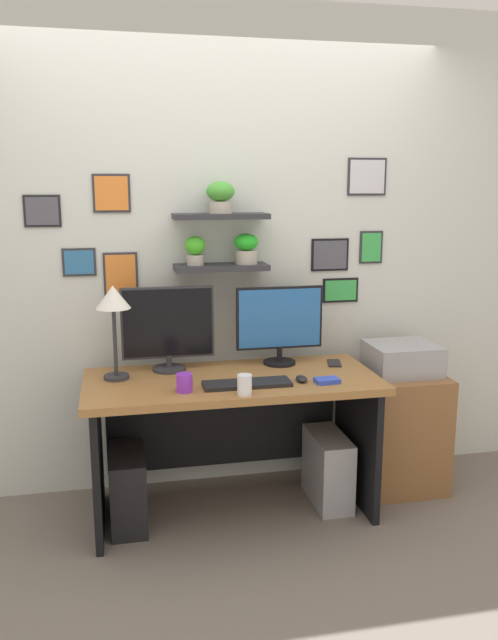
# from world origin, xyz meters

# --- Properties ---
(ground_plane) EXTENTS (8.00, 8.00, 0.00)m
(ground_plane) POSITION_xyz_m (0.00, 0.00, 0.00)
(ground_plane) COLOR #70665B
(back_wall_assembly) EXTENTS (4.40, 0.24, 2.70)m
(back_wall_assembly) POSITION_xyz_m (0.00, 0.44, 1.35)
(back_wall_assembly) COLOR silver
(back_wall_assembly) RESTS_ON ground
(desk) EXTENTS (1.52, 0.68, 0.75)m
(desk) POSITION_xyz_m (0.00, 0.05, 0.54)
(desk) COLOR #9E6B38
(desk) RESTS_ON ground
(monitor_left) EXTENTS (0.50, 0.18, 0.45)m
(monitor_left) POSITION_xyz_m (-0.31, 0.22, 0.99)
(monitor_left) COLOR #2D2D33
(monitor_left) RESTS_ON desk
(monitor_right) EXTENTS (0.49, 0.18, 0.43)m
(monitor_right) POSITION_xyz_m (0.31, 0.22, 0.98)
(monitor_right) COLOR black
(monitor_right) RESTS_ON desk
(keyboard) EXTENTS (0.44, 0.14, 0.02)m
(keyboard) POSITION_xyz_m (0.05, -0.14, 0.76)
(keyboard) COLOR black
(keyboard) RESTS_ON desk
(computer_mouse) EXTENTS (0.06, 0.09, 0.03)m
(computer_mouse) POSITION_xyz_m (0.33, -0.14, 0.77)
(computer_mouse) COLOR black
(computer_mouse) RESTS_ON desk
(desk_lamp) EXTENTS (0.18, 0.18, 0.49)m
(desk_lamp) POSITION_xyz_m (-0.59, 0.11, 1.14)
(desk_lamp) COLOR #2D2D33
(desk_lamp) RESTS_ON desk
(cell_phone) EXTENTS (0.10, 0.15, 0.01)m
(cell_phone) POSITION_xyz_m (0.61, 0.14, 0.76)
(cell_phone) COLOR black
(cell_phone) RESTS_ON desk
(coffee_mug) EXTENTS (0.08, 0.08, 0.09)m
(coffee_mug) POSITION_xyz_m (-0.27, -0.18, 0.80)
(coffee_mug) COLOR purple
(coffee_mug) RESTS_ON desk
(pen_cup) EXTENTS (0.07, 0.07, 0.10)m
(pen_cup) POSITION_xyz_m (0.01, -0.28, 0.80)
(pen_cup) COLOR white
(pen_cup) RESTS_ON desk
(scissors_tray) EXTENTS (0.12, 0.09, 0.02)m
(scissors_tray) POSITION_xyz_m (0.45, -0.18, 0.76)
(scissors_tray) COLOR blue
(scissors_tray) RESTS_ON desk
(drawer_cabinet) EXTENTS (0.44, 0.50, 0.68)m
(drawer_cabinet) POSITION_xyz_m (1.01, 0.14, 0.34)
(drawer_cabinet) COLOR brown
(drawer_cabinet) RESTS_ON ground
(printer) EXTENTS (0.38, 0.34, 0.17)m
(printer) POSITION_xyz_m (1.01, 0.14, 0.76)
(printer) COLOR #9E9EA3
(printer) RESTS_ON drawer_cabinet
(computer_tower_left) EXTENTS (0.18, 0.40, 0.39)m
(computer_tower_left) POSITION_xyz_m (-0.55, -0.02, 0.19)
(computer_tower_left) COLOR black
(computer_tower_left) RESTS_ON ground
(computer_tower_right) EXTENTS (0.18, 0.40, 0.39)m
(computer_tower_right) POSITION_xyz_m (0.54, -0.00, 0.19)
(computer_tower_right) COLOR #99999E
(computer_tower_right) RESTS_ON ground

